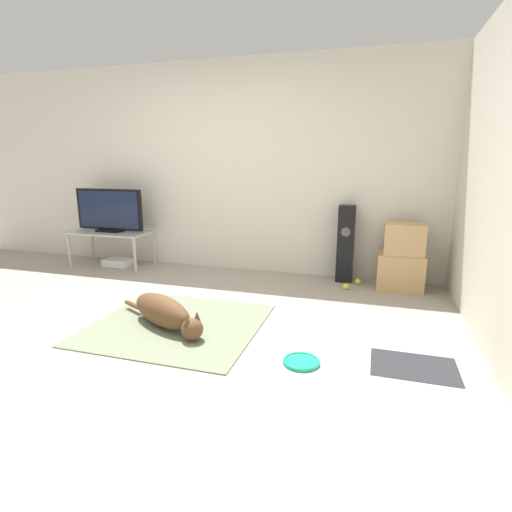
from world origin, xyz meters
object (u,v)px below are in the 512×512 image
(tv, at_px, (109,211))
(tennis_ball_near_speaker, at_px, (358,281))
(cardboard_box_lower, at_px, (400,271))
(floor_speaker, at_px, (346,244))
(cardboard_box_upper, at_px, (404,239))
(frisbee, at_px, (301,362))
(tv_stand, at_px, (111,235))
(dog, at_px, (165,312))
(tennis_ball_by_boxes, at_px, (346,287))
(game_console, at_px, (118,262))

(tv, xyz_separation_m, tennis_ball_near_speaker, (3.17, 0.11, -0.71))
(cardboard_box_lower, height_order, tv, tv)
(floor_speaker, relative_size, tv, 0.93)
(floor_speaker, xyz_separation_m, tv, (-3.01, -0.21, 0.30))
(tv, height_order, tennis_ball_near_speaker, tv)
(floor_speaker, bearing_deg, cardboard_box_upper, -10.79)
(frisbee, distance_m, floor_speaker, 2.13)
(tennis_ball_near_speaker, bearing_deg, tv, -178.04)
(floor_speaker, bearing_deg, tv_stand, -176.01)
(tv_stand, bearing_deg, frisbee, -33.01)
(dog, bearing_deg, tennis_ball_near_speaker, 48.93)
(frisbee, bearing_deg, floor_speaker, 86.67)
(tennis_ball_by_boxes, distance_m, game_console, 3.01)
(tv_stand, bearing_deg, tennis_ball_near_speaker, 2.01)
(cardboard_box_upper, height_order, tennis_ball_by_boxes, cardboard_box_upper)
(cardboard_box_lower, height_order, game_console, cardboard_box_lower)
(cardboard_box_upper, distance_m, game_console, 3.62)
(cardboard_box_lower, distance_m, tv_stand, 3.62)
(cardboard_box_upper, bearing_deg, frisbee, -110.69)
(dog, distance_m, tennis_ball_near_speaker, 2.28)
(cardboard_box_lower, bearing_deg, tennis_ball_by_boxes, -158.13)
(tv_stand, bearing_deg, tennis_ball_by_boxes, -2.29)
(frisbee, distance_m, tv_stand, 3.47)
(game_console, bearing_deg, tv, -141.86)
(frisbee, height_order, game_console, game_console)
(cardboard_box_upper, bearing_deg, floor_speaker, 169.21)
(dog, distance_m, game_console, 2.32)
(dog, xyz_separation_m, tv_stand, (-1.68, 1.61, 0.28))
(tennis_ball_by_boxes, bearing_deg, tv, 177.66)
(tennis_ball_by_boxes, xyz_separation_m, tennis_ball_near_speaker, (0.12, 0.23, 0.00))
(dog, relative_size, tennis_ball_near_speaker, 15.18)
(floor_speaker, distance_m, tennis_ball_near_speaker, 0.45)
(cardboard_box_upper, bearing_deg, tv_stand, -178.56)
(frisbee, xyz_separation_m, tv, (-2.89, 1.88, 0.73))
(tv, bearing_deg, frisbee, -33.05)
(frisbee, xyz_separation_m, tennis_ball_by_boxes, (0.17, 1.75, 0.02))
(cardboard_box_lower, relative_size, floor_speaker, 0.55)
(tv_stand, distance_m, tennis_ball_near_speaker, 3.20)
(floor_speaker, relative_size, tennis_ball_near_speaker, 13.39)
(cardboard_box_lower, xyz_separation_m, tennis_ball_near_speaker, (-0.44, 0.01, -0.16))
(cardboard_box_upper, distance_m, tennis_ball_near_speaker, 0.70)
(tennis_ball_by_boxes, bearing_deg, cardboard_box_upper, 20.41)
(cardboard_box_lower, relative_size, tennis_ball_near_speaker, 7.35)
(dog, height_order, cardboard_box_upper, cardboard_box_upper)
(tennis_ball_by_boxes, bearing_deg, game_console, 176.93)
(cardboard_box_upper, height_order, tv_stand, cardboard_box_upper)
(cardboard_box_lower, distance_m, game_console, 3.57)
(tv_stand, bearing_deg, game_console, 40.19)
(tennis_ball_by_boxes, bearing_deg, tv_stand, 177.71)
(tv, bearing_deg, game_console, 38.14)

